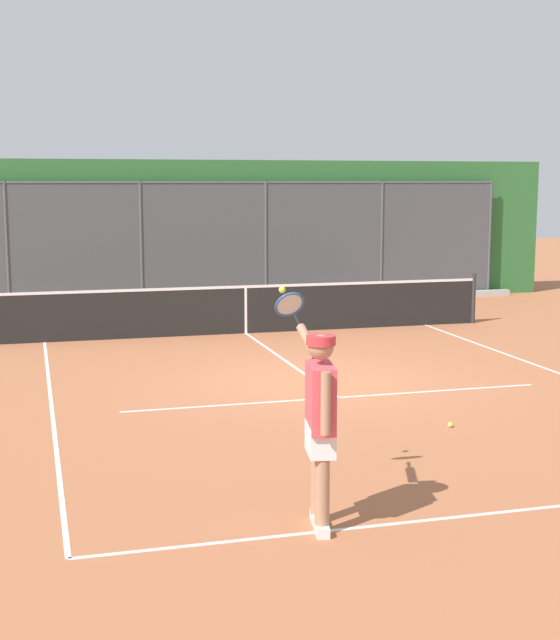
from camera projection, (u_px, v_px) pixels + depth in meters
name	position (u px, v px, depth m)	size (l,w,h in m)	color
ground_plane	(315.00, 381.00, 13.74)	(60.00, 60.00, 0.00)	#A8603D
court_line_markings	(344.00, 401.00, 12.48)	(7.85, 10.28, 0.01)	white
fence_backdrop	(200.00, 232.00, 22.48)	(18.31, 1.37, 3.52)	#474C51
tennis_net	(246.00, 309.00, 18.00)	(10.09, 0.09, 1.07)	#2D2D2D
tennis_player	(320.00, 415.00, 7.79)	(0.33, 1.44, 2.01)	silver
tennis_ball_near_baseline	(450.00, 425.00, 11.17)	(0.07, 0.07, 0.07)	#D6E042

